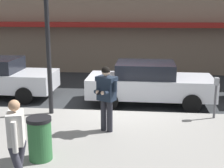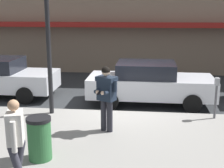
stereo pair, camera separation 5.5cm
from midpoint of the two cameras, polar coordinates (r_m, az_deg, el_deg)
The scene contains 9 objects.
ground_plane at distance 10.55m, azimuth 1.41°, elevation -5.27°, with size 80.00×80.00×0.00m, color #2B2D30.
sidewalk at distance 7.85m, azimuth 7.09°, elevation -11.76°, with size 32.00×5.30×0.14m, color gray.
curb_paint_line at distance 10.57m, azimuth 6.86°, elevation -5.32°, with size 28.00×0.12×0.01m, color silver.
parked_sedan_mid at distance 11.40m, azimuth 7.00°, elevation 0.22°, with size 4.51×1.95×1.54m.
man_texting_on_phone at distance 8.34m, azimuth -0.86°, elevation -1.46°, with size 0.63×0.65×1.81m.
pedestrian_in_light_coat at distance 6.11m, azimuth -16.93°, elevation -9.32°, with size 0.40×0.58×1.70m.
street_lamp_post at distance 9.74m, azimuth -11.59°, elevation 11.73°, with size 0.36×0.36×4.88m.
parking_meter at distance 9.91m, azimuth 18.69°, elevation -1.42°, with size 0.12×0.18×1.27m.
trash_bin at distance 7.17m, azimuth -12.90°, elevation -9.65°, with size 0.55×0.55×0.98m.
Camera 2 is at (0.83, -9.94, 3.44)m, focal length 50.00 mm.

